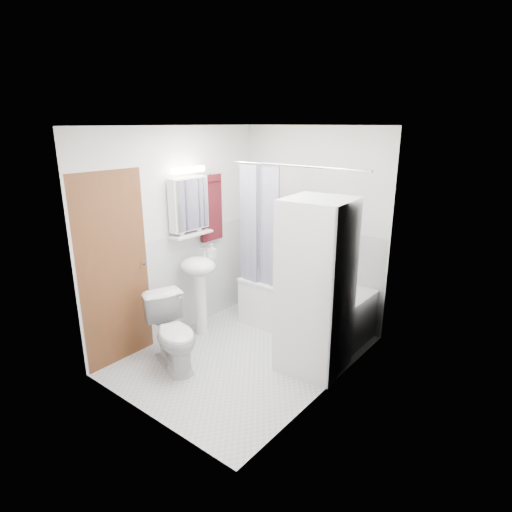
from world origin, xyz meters
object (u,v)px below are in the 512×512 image
Objects in this scene: bathtub at (305,305)px; washer_dryer at (316,287)px; toilet at (173,333)px; sink at (199,278)px.

washer_dryer reaches higher than bathtub.
toilet is (-0.61, -1.53, 0.04)m from bathtub.
washer_dryer reaches higher than sink.
bathtub is 0.87× the size of washer_dryer.
washer_dryer is at bearing -51.48° from bathtub.
bathtub is 1.48× the size of sink.
toilet is at bearing -147.53° from washer_dryer.
bathtub is at bearing -1.00° from toilet.
washer_dryer is at bearing -30.88° from toilet.
sink reaches higher than toilet.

